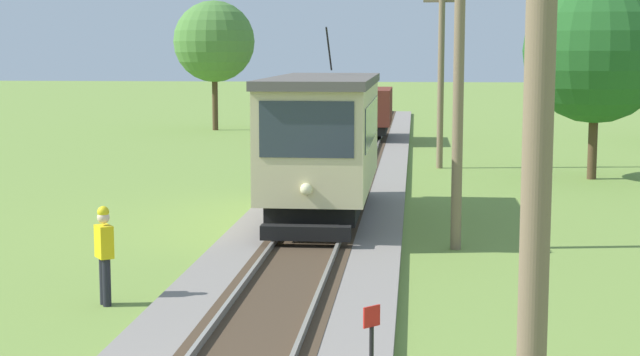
{
  "coord_description": "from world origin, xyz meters",
  "views": [
    {
      "loc": [
        2.37,
        -9.77,
        4.5
      ],
      "look_at": [
        0.1,
        13.61,
        1.43
      ],
      "focal_mm": 55.02,
      "sensor_mm": 36.0,
      "label": 1
    }
  ],
  "objects_px": {
    "track_worker": "(104,251)",
    "trackside_signal_marker": "(372,344)",
    "utility_pole_mid": "(441,72)",
    "utility_pole_near_tram": "(458,87)",
    "utility_pole_foreground": "(536,191)",
    "tree_right_near": "(214,42)",
    "gravel_pile": "(305,121)",
    "freight_car": "(367,110)",
    "tree_left_near": "(596,51)",
    "red_tram": "(323,139)"
  },
  "relations": [
    {
      "from": "red_tram",
      "to": "freight_car",
      "type": "xyz_separation_m",
      "value": [
        -0.0,
        22.71,
        -0.64
      ]
    },
    {
      "from": "utility_pole_mid",
      "to": "tree_right_near",
      "type": "height_order",
      "value": "tree_right_near"
    },
    {
      "from": "trackside_signal_marker",
      "to": "gravel_pile",
      "type": "bearing_deg",
      "value": 97.62
    },
    {
      "from": "freight_car",
      "to": "track_worker",
      "type": "distance_m",
      "value": 31.65
    },
    {
      "from": "track_worker",
      "to": "tree_right_near",
      "type": "bearing_deg",
      "value": -117.7
    },
    {
      "from": "utility_pole_near_tram",
      "to": "tree_right_near",
      "type": "height_order",
      "value": "tree_right_near"
    },
    {
      "from": "gravel_pile",
      "to": "track_worker",
      "type": "relative_size",
      "value": 1.44
    },
    {
      "from": "tree_left_near",
      "to": "tree_right_near",
      "type": "bearing_deg",
      "value": 131.66
    },
    {
      "from": "tree_left_near",
      "to": "red_tram",
      "type": "bearing_deg",
      "value": -131.85
    },
    {
      "from": "freight_car",
      "to": "tree_right_near",
      "type": "bearing_deg",
      "value": 143.91
    },
    {
      "from": "trackside_signal_marker",
      "to": "tree_left_near",
      "type": "height_order",
      "value": "tree_left_near"
    },
    {
      "from": "tree_left_near",
      "to": "gravel_pile",
      "type": "bearing_deg",
      "value": 122.87
    },
    {
      "from": "utility_pole_foreground",
      "to": "tree_right_near",
      "type": "height_order",
      "value": "tree_right_near"
    },
    {
      "from": "freight_car",
      "to": "utility_pole_mid",
      "type": "distance_m",
      "value": 11.22
    },
    {
      "from": "red_tram",
      "to": "tree_left_near",
      "type": "height_order",
      "value": "tree_left_near"
    },
    {
      "from": "utility_pole_mid",
      "to": "freight_car",
      "type": "bearing_deg",
      "value": 107.58
    },
    {
      "from": "utility_pole_near_tram",
      "to": "utility_pole_mid",
      "type": "xyz_separation_m",
      "value": [
        0.0,
        15.41,
        0.01
      ]
    },
    {
      "from": "utility_pole_foreground",
      "to": "trackside_signal_marker",
      "type": "height_order",
      "value": "utility_pole_foreground"
    },
    {
      "from": "track_worker",
      "to": "utility_pole_foreground",
      "type": "bearing_deg",
      "value": 89.7
    },
    {
      "from": "gravel_pile",
      "to": "red_tram",
      "type": "bearing_deg",
      "value": -82.62
    },
    {
      "from": "red_tram",
      "to": "utility_pole_mid",
      "type": "height_order",
      "value": "utility_pole_mid"
    },
    {
      "from": "utility_pole_mid",
      "to": "tree_left_near",
      "type": "distance_m",
      "value": 5.93
    },
    {
      "from": "freight_car",
      "to": "utility_pole_near_tram",
      "type": "distance_m",
      "value": 26.21
    },
    {
      "from": "freight_car",
      "to": "gravel_pile",
      "type": "height_order",
      "value": "freight_car"
    },
    {
      "from": "red_tram",
      "to": "utility_pole_foreground",
      "type": "bearing_deg",
      "value": -79.28
    },
    {
      "from": "freight_car",
      "to": "utility_pole_mid",
      "type": "relative_size",
      "value": 0.72
    },
    {
      "from": "red_tram",
      "to": "utility_pole_mid",
      "type": "xyz_separation_m",
      "value": [
        3.32,
        12.21,
        1.5
      ]
    },
    {
      "from": "freight_car",
      "to": "track_worker",
      "type": "relative_size",
      "value": 2.91
    },
    {
      "from": "utility_pole_foreground",
      "to": "tree_right_near",
      "type": "bearing_deg",
      "value": 104.63
    },
    {
      "from": "utility_pole_mid",
      "to": "utility_pole_near_tram",
      "type": "bearing_deg",
      "value": -90.0
    },
    {
      "from": "utility_pole_foreground",
      "to": "trackside_signal_marker",
      "type": "relative_size",
      "value": 5.6
    },
    {
      "from": "red_tram",
      "to": "utility_pole_near_tram",
      "type": "bearing_deg",
      "value": -43.91
    },
    {
      "from": "gravel_pile",
      "to": "utility_pole_near_tram",
      "type": "bearing_deg",
      "value": -77.53
    },
    {
      "from": "utility_pole_foreground",
      "to": "track_worker",
      "type": "bearing_deg",
      "value": 126.1
    },
    {
      "from": "red_tram",
      "to": "utility_pole_near_tram",
      "type": "xyz_separation_m",
      "value": [
        3.32,
        -3.2,
        1.49
      ]
    },
    {
      "from": "utility_pole_near_tram",
      "to": "utility_pole_foreground",
      "type": "bearing_deg",
      "value": -90.0
    },
    {
      "from": "red_tram",
      "to": "utility_pole_foreground",
      "type": "xyz_separation_m",
      "value": [
        3.32,
        -17.55,
        1.21
      ]
    },
    {
      "from": "tree_left_near",
      "to": "tree_right_near",
      "type": "xyz_separation_m",
      "value": [
        -17.45,
        19.61,
        0.49
      ]
    },
    {
      "from": "tree_left_near",
      "to": "trackside_signal_marker",
      "type": "bearing_deg",
      "value": -106.74
    },
    {
      "from": "gravel_pile",
      "to": "tree_right_near",
      "type": "xyz_separation_m",
      "value": [
        -5.18,
        0.63,
        4.36
      ]
    },
    {
      "from": "red_tram",
      "to": "trackside_signal_marker",
      "type": "relative_size",
      "value": 7.24
    },
    {
      "from": "trackside_signal_marker",
      "to": "tree_right_near",
      "type": "xyz_separation_m",
      "value": [
        -10.71,
        42.0,
        4.3
      ]
    },
    {
      "from": "trackside_signal_marker",
      "to": "track_worker",
      "type": "relative_size",
      "value": 0.66
    },
    {
      "from": "utility_pole_mid",
      "to": "utility_pole_foreground",
      "type": "bearing_deg",
      "value": -90.0
    },
    {
      "from": "red_tram",
      "to": "tree_left_near",
      "type": "xyz_separation_m",
      "value": [
        8.57,
        9.57,
        2.28
      ]
    },
    {
      "from": "tree_left_near",
      "to": "track_worker",
      "type": "bearing_deg",
      "value": -122.37
    },
    {
      "from": "trackside_signal_marker",
      "to": "tree_right_near",
      "type": "bearing_deg",
      "value": 104.31
    },
    {
      "from": "track_worker",
      "to": "trackside_signal_marker",
      "type": "bearing_deg",
      "value": 104.12
    },
    {
      "from": "utility_pole_foreground",
      "to": "tree_left_near",
      "type": "relative_size",
      "value": 0.95
    },
    {
      "from": "gravel_pile",
      "to": "tree_right_near",
      "type": "relative_size",
      "value": 0.35
    }
  ]
}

